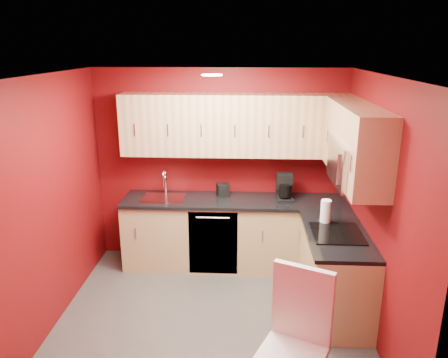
# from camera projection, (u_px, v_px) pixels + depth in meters

# --- Properties ---
(floor) EXTENTS (3.20, 3.20, 0.00)m
(floor) POSITION_uv_depth(u_px,v_px,m) (211.00, 318.00, 4.60)
(floor) COLOR #464441
(floor) RESTS_ON ground
(ceiling) EXTENTS (3.20, 3.20, 0.00)m
(ceiling) POSITION_uv_depth(u_px,v_px,m) (209.00, 75.00, 3.87)
(ceiling) COLOR white
(ceiling) RESTS_ON wall_back
(wall_back) EXTENTS (3.20, 0.00, 3.20)m
(wall_back) POSITION_uv_depth(u_px,v_px,m) (220.00, 166.00, 5.67)
(wall_back) COLOR #61090C
(wall_back) RESTS_ON floor
(wall_front) EXTENTS (3.20, 0.00, 3.20)m
(wall_front) POSITION_uv_depth(u_px,v_px,m) (191.00, 290.00, 2.80)
(wall_front) COLOR #61090C
(wall_front) RESTS_ON floor
(wall_left) EXTENTS (0.00, 3.00, 3.00)m
(wall_left) POSITION_uv_depth(u_px,v_px,m) (49.00, 204.00, 4.32)
(wall_left) COLOR #61090C
(wall_left) RESTS_ON floor
(wall_right) EXTENTS (0.00, 3.00, 3.00)m
(wall_right) POSITION_uv_depth(u_px,v_px,m) (378.00, 210.00, 4.15)
(wall_right) COLOR #61090C
(wall_right) RESTS_ON floor
(base_cabinets_back) EXTENTS (2.80, 0.60, 0.87)m
(base_cabinets_back) POSITION_uv_depth(u_px,v_px,m) (234.00, 234.00, 5.61)
(base_cabinets_back) COLOR tan
(base_cabinets_back) RESTS_ON floor
(base_cabinets_right) EXTENTS (0.60, 1.30, 0.87)m
(base_cabinets_right) POSITION_uv_depth(u_px,v_px,m) (335.00, 273.00, 4.65)
(base_cabinets_right) COLOR tan
(base_cabinets_right) RESTS_ON floor
(countertop_back) EXTENTS (2.80, 0.63, 0.04)m
(countertop_back) POSITION_uv_depth(u_px,v_px,m) (234.00, 201.00, 5.46)
(countertop_back) COLOR black
(countertop_back) RESTS_ON base_cabinets_back
(countertop_right) EXTENTS (0.63, 1.27, 0.04)m
(countertop_right) POSITION_uv_depth(u_px,v_px,m) (337.00, 234.00, 4.50)
(countertop_right) COLOR black
(countertop_right) RESTS_ON base_cabinets_right
(upper_cabinets_back) EXTENTS (2.80, 0.35, 0.75)m
(upper_cabinets_back) POSITION_uv_depth(u_px,v_px,m) (235.00, 125.00, 5.32)
(upper_cabinets_back) COLOR tan
(upper_cabinets_back) RESTS_ON wall_back
(upper_cabinets_right) EXTENTS (0.35, 1.55, 0.75)m
(upper_cabinets_right) POSITION_uv_depth(u_px,v_px,m) (354.00, 135.00, 4.40)
(upper_cabinets_right) COLOR tan
(upper_cabinets_right) RESTS_ON wall_right
(microwave) EXTENTS (0.42, 0.76, 0.42)m
(microwave) POSITION_uv_depth(u_px,v_px,m) (355.00, 163.00, 4.24)
(microwave) COLOR silver
(microwave) RESTS_ON upper_cabinets_right
(cooktop) EXTENTS (0.50, 0.55, 0.01)m
(cooktop) POSITION_uv_depth(u_px,v_px,m) (337.00, 233.00, 4.46)
(cooktop) COLOR black
(cooktop) RESTS_ON countertop_right
(sink) EXTENTS (0.52, 0.42, 0.35)m
(sink) POSITION_uv_depth(u_px,v_px,m) (163.00, 195.00, 5.51)
(sink) COLOR silver
(sink) RESTS_ON countertop_back
(dishwasher_front) EXTENTS (0.60, 0.02, 0.82)m
(dishwasher_front) POSITION_uv_depth(u_px,v_px,m) (213.00, 243.00, 5.35)
(dishwasher_front) COLOR black
(dishwasher_front) RESTS_ON base_cabinets_back
(downlight) EXTENTS (0.20, 0.20, 0.01)m
(downlight) POSITION_uv_depth(u_px,v_px,m) (212.00, 75.00, 4.16)
(downlight) COLOR white
(downlight) RESTS_ON ceiling
(coffee_maker) EXTENTS (0.22, 0.28, 0.33)m
(coffee_maker) POSITION_uv_depth(u_px,v_px,m) (285.00, 187.00, 5.40)
(coffee_maker) COLOR black
(coffee_maker) RESTS_ON countertop_back
(napkin_holder) EXTENTS (0.18, 0.18, 0.16)m
(napkin_holder) POSITION_uv_depth(u_px,v_px,m) (223.00, 190.00, 5.58)
(napkin_holder) COLOR black
(napkin_holder) RESTS_ON countertop_back
(paper_towel) EXTENTS (0.17, 0.17, 0.26)m
(paper_towel) POSITION_uv_depth(u_px,v_px,m) (326.00, 212.00, 4.70)
(paper_towel) COLOR white
(paper_towel) RESTS_ON countertop_right
(dining_chair) EXTENTS (0.64, 0.65, 1.17)m
(dining_chair) POSITION_uv_depth(u_px,v_px,m) (291.00, 350.00, 3.25)
(dining_chair) COLOR white
(dining_chair) RESTS_ON floor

